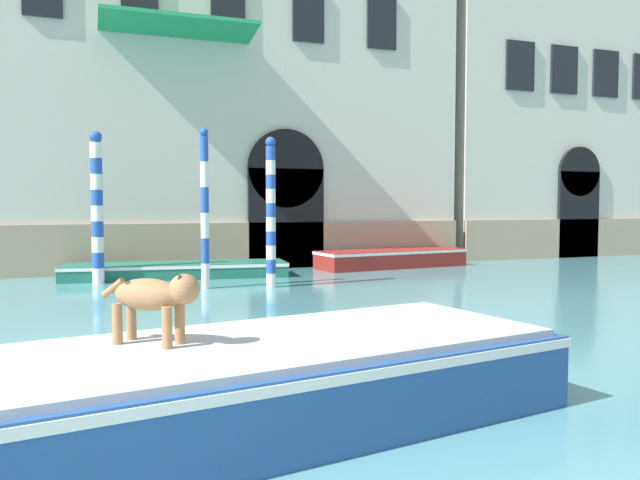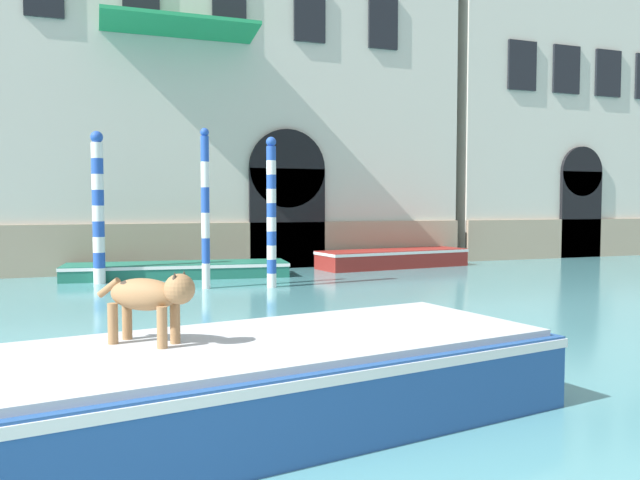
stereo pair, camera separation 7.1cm
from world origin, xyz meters
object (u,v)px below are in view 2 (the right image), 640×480
(mooring_pole_2, at_px, (271,212))
(mooring_pole_0, at_px, (98,207))
(boat_moored_near_palazzo, at_px, (178,270))
(mooring_pole_1, at_px, (205,208))
(boat_foreground, at_px, (154,394))
(dog_on_deck, at_px, (150,296))
(boat_moored_far, at_px, (393,258))

(mooring_pole_2, bearing_deg, mooring_pole_0, 150.79)
(boat_moored_near_palazzo, distance_m, mooring_pole_1, 2.88)
(boat_foreground, bearing_deg, mooring_pole_0, 82.24)
(mooring_pole_0, distance_m, mooring_pole_2, 4.23)
(dog_on_deck, xyz_separation_m, boat_moored_far, (8.01, 11.46, -0.86))
(boat_foreground, height_order, boat_moored_near_palazzo, boat_foreground)
(mooring_pole_1, bearing_deg, boat_moored_near_palazzo, 97.86)
(boat_foreground, xyz_separation_m, boat_moored_near_palazzo, (1.60, 11.33, -0.18))
(boat_moored_far, relative_size, mooring_pole_0, 1.33)
(dog_on_deck, height_order, boat_moored_near_palazzo, dog_on_deck)
(boat_moored_far, xyz_separation_m, mooring_pole_2, (-4.64, -3.11, 1.45))
(boat_foreground, relative_size, mooring_pole_0, 2.04)
(mooring_pole_1, bearing_deg, boat_moored_far, 24.66)
(mooring_pole_0, bearing_deg, boat_moored_far, 7.14)
(boat_moored_near_palazzo, bearing_deg, boat_foreground, -91.44)
(dog_on_deck, distance_m, boat_moored_far, 14.00)
(mooring_pole_0, bearing_deg, mooring_pole_1, -37.88)
(boat_foreground, height_order, mooring_pole_2, mooring_pole_2)
(boat_foreground, distance_m, mooring_pole_0, 10.81)
(boat_foreground, relative_size, dog_on_deck, 9.63)
(boat_foreground, xyz_separation_m, dog_on_deck, (0.00, 0.29, 0.75))
(boat_foreground, xyz_separation_m, boat_moored_far, (8.01, 11.75, -0.11))
(boat_foreground, distance_m, dog_on_deck, 0.80)
(mooring_pole_0, bearing_deg, boat_foreground, -88.29)
(dog_on_deck, height_order, boat_moored_far, dog_on_deck)
(dog_on_deck, distance_m, mooring_pole_2, 9.02)
(dog_on_deck, bearing_deg, mooring_pole_0, 131.56)
(dog_on_deck, xyz_separation_m, boat_moored_near_palazzo, (1.60, 11.04, -0.93))
(dog_on_deck, height_order, mooring_pole_2, mooring_pole_2)
(mooring_pole_0, bearing_deg, dog_on_deck, -88.21)
(mooring_pole_2, bearing_deg, boat_moored_near_palazzo, 123.37)
(mooring_pole_0, distance_m, mooring_pole_1, 2.85)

